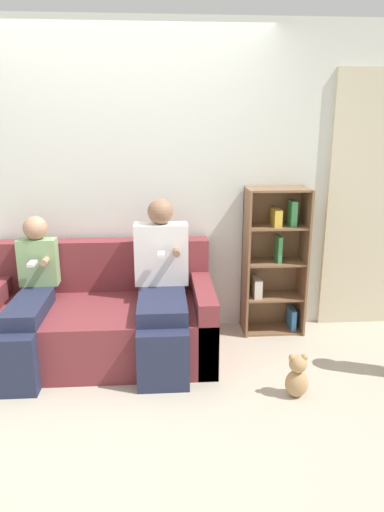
% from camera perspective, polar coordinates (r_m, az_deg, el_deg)
% --- Properties ---
extents(ground_plane, '(14.00, 14.00, 0.00)m').
position_cam_1_polar(ground_plane, '(3.28, -9.70, -16.22)').
color(ground_plane, '#B2A893').
extents(back_wall, '(10.00, 0.06, 2.55)m').
position_cam_1_polar(back_wall, '(3.87, -9.07, 8.90)').
color(back_wall, silver).
rests_on(back_wall, ground_plane).
extents(curtain_panel, '(0.83, 0.04, 2.19)m').
position_cam_1_polar(curtain_panel, '(4.25, 21.78, 6.11)').
color(curtain_panel, beige).
rests_on(curtain_panel, ground_plane).
extents(couch, '(1.74, 0.93, 0.84)m').
position_cam_1_polar(couch, '(3.67, -11.35, -7.81)').
color(couch, maroon).
rests_on(couch, ground_plane).
extents(adult_seated, '(0.42, 0.86, 1.20)m').
position_cam_1_polar(adult_seated, '(3.42, -3.80, -3.34)').
color(adult_seated, '#232842').
rests_on(adult_seated, ground_plane).
extents(child_seated, '(0.29, 0.88, 1.08)m').
position_cam_1_polar(child_seated, '(3.54, -19.59, -4.73)').
color(child_seated, '#232842').
rests_on(child_seated, ground_plane).
extents(bookshelf, '(0.51, 0.29, 1.25)m').
position_cam_1_polar(bookshelf, '(3.96, 10.22, -0.55)').
color(bookshelf, brown).
rests_on(bookshelf, ground_plane).
extents(teddy_bear, '(0.15, 0.13, 0.31)m').
position_cam_1_polar(teddy_bear, '(3.18, 12.99, -14.49)').
color(teddy_bear, tan).
rests_on(teddy_bear, ground_plane).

